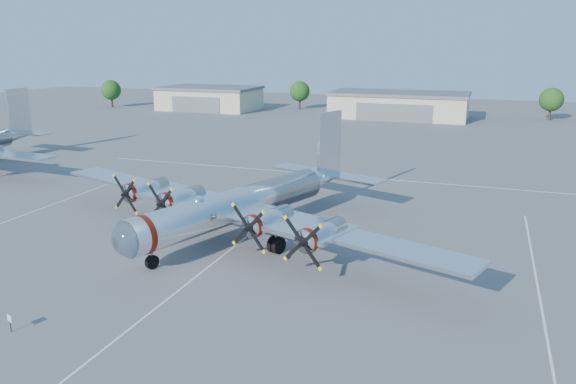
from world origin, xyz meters
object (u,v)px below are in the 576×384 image
(tree_east, at_px, (551,100))
(main_bomber_b29, at_px, (246,234))
(hangar_west, at_px, (210,98))
(tree_far_west, at_px, (111,90))
(info_placard, at_px, (10,320))
(tree_west, at_px, (300,91))
(hangar_center, at_px, (399,105))

(tree_east, distance_m, main_bomber_b29, 91.56)
(hangar_west, height_order, tree_far_west, tree_far_west)
(main_bomber_b29, xyz_separation_m, info_placard, (-5.64, -19.53, 0.70))
(hangar_west, relative_size, tree_west, 3.40)
(hangar_center, height_order, tree_east, tree_east)
(main_bomber_b29, bearing_deg, tree_far_west, 151.79)
(hangar_west, bearing_deg, tree_west, 21.89)
(tree_far_west, distance_m, main_bomber_b29, 103.34)
(info_placard, bearing_deg, tree_west, 123.47)
(tree_far_west, bearing_deg, main_bomber_b29, -47.61)
(main_bomber_b29, bearing_deg, hangar_center, 109.13)
(hangar_center, relative_size, main_bomber_b29, 0.69)
(hangar_west, distance_m, tree_far_west, 25.36)
(hangar_west, relative_size, tree_east, 3.40)
(hangar_west, distance_m, tree_west, 21.61)
(hangar_center, distance_m, tree_far_west, 70.13)
(info_placard, bearing_deg, tree_east, 94.68)
(tree_far_west, bearing_deg, tree_west, 14.93)
(tree_far_west, xyz_separation_m, tree_west, (45.00, 12.00, 0.00))
(hangar_west, height_order, tree_west, tree_west)
(hangar_west, distance_m, main_bomber_b29, 91.84)
(hangar_center, xyz_separation_m, tree_east, (30.00, 6.04, 1.51))
(tree_west, bearing_deg, main_bomber_b29, -74.42)
(tree_far_west, bearing_deg, tree_east, 5.71)
(tree_west, xyz_separation_m, tree_east, (55.00, -2.00, 0.00))
(tree_far_west, height_order, tree_east, same)
(tree_far_west, bearing_deg, hangar_center, 3.24)
(tree_east, bearing_deg, tree_far_west, -174.29)
(tree_west, distance_m, main_bomber_b29, 91.73)
(main_bomber_b29, bearing_deg, info_placard, -86.70)
(tree_east, distance_m, info_placard, 111.82)
(main_bomber_b29, bearing_deg, hangar_west, 138.48)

